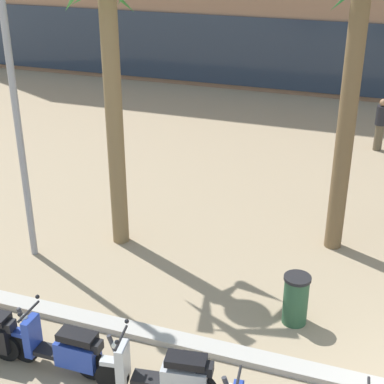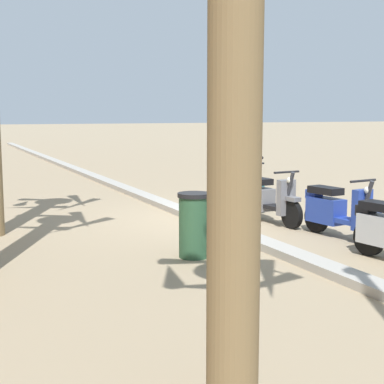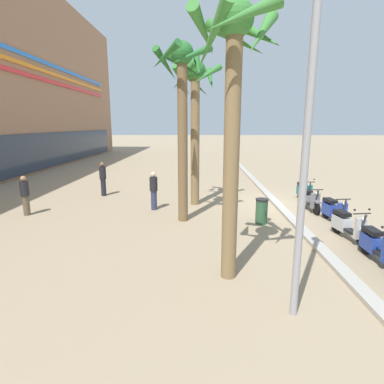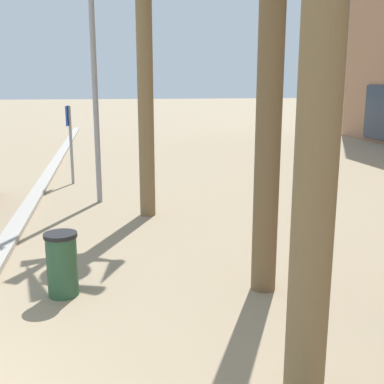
# 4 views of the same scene
# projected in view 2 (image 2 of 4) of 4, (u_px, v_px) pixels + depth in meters

# --- Properties ---
(ground_plane) EXTENTS (200.00, 200.00, 0.00)m
(ground_plane) POSITION_uv_depth(u_px,v_px,m) (213.00, 218.00, 11.56)
(ground_plane) COLOR #9E896B
(curb_strip) EXTENTS (60.00, 0.36, 0.12)m
(curb_strip) POSITION_uv_depth(u_px,v_px,m) (196.00, 217.00, 11.40)
(curb_strip) COLOR #ADA89E
(curb_strip) RESTS_ON ground
(scooter_blue_second_in_line) EXTENTS (1.73, 0.58, 1.04)m
(scooter_blue_second_in_line) POSITION_uv_depth(u_px,v_px,m) (336.00, 211.00, 9.75)
(scooter_blue_second_in_line) COLOR black
(scooter_blue_second_in_line) RESTS_ON ground
(scooter_grey_lead_nearest) EXTENTS (1.79, 0.56, 1.04)m
(scooter_grey_lead_nearest) POSITION_uv_depth(u_px,v_px,m) (267.00, 199.00, 11.14)
(scooter_grey_lead_nearest) COLOR black
(scooter_grey_lead_nearest) RESTS_ON ground
(scooter_teal_last_in_row) EXTENTS (1.73, 0.56, 1.17)m
(scooter_teal_last_in_row) POSITION_uv_depth(u_px,v_px,m) (239.00, 187.00, 12.85)
(scooter_teal_last_in_row) COLOR black
(scooter_teal_last_in_row) RESTS_ON ground
(litter_bin) EXTENTS (0.48, 0.48, 0.95)m
(litter_bin) POSITION_uv_depth(u_px,v_px,m) (194.00, 225.00, 8.38)
(litter_bin) COLOR #2D5638
(litter_bin) RESTS_ON ground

